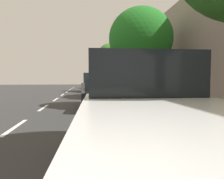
# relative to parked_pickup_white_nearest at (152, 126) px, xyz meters

# --- Properties ---
(ground) EXTENTS (73.84, 73.84, 0.00)m
(ground) POSITION_rel_parked_pickup_white_nearest_xyz_m (-0.60, 13.35, -0.90)
(ground) COLOR #343434
(sidewalk) EXTENTS (3.26, 46.15, 0.16)m
(sidewalk) POSITION_rel_parked_pickup_white_nearest_xyz_m (2.75, 13.35, -0.82)
(sidewalk) COLOR #A39E9C
(sidewalk) RESTS_ON ground
(curb_edge) EXTENTS (0.16, 46.15, 0.16)m
(curb_edge) POSITION_rel_parked_pickup_white_nearest_xyz_m (1.03, 13.35, -0.82)
(curb_edge) COLOR gray
(curb_edge) RESTS_ON ground
(lane_stripe_centre) EXTENTS (0.14, 44.20, 0.01)m
(lane_stripe_centre) POSITION_rel_parked_pickup_white_nearest_xyz_m (-3.15, 12.37, -0.90)
(lane_stripe_centre) COLOR white
(lane_stripe_centre) RESTS_ON ground
(lane_stripe_bike_edge) EXTENTS (0.12, 46.15, 0.01)m
(lane_stripe_bike_edge) POSITION_rel_parked_pickup_white_nearest_xyz_m (-0.44, 13.35, -0.90)
(lane_stripe_bike_edge) COLOR white
(lane_stripe_bike_edge) RESTS_ON ground
(building_facade) EXTENTS (0.50, 46.15, 5.98)m
(building_facade) POSITION_rel_parked_pickup_white_nearest_xyz_m (4.63, 13.35, 2.09)
(building_facade) COLOR gray
(building_facade) RESTS_ON ground
(parked_pickup_white_nearest) EXTENTS (2.17, 5.37, 1.95)m
(parked_pickup_white_nearest) POSITION_rel_parked_pickup_white_nearest_xyz_m (0.00, 0.00, 0.00)
(parked_pickup_white_nearest) COLOR white
(parked_pickup_white_nearest) RESTS_ON ground
(parked_sedan_black_second) EXTENTS (1.91, 4.44, 1.52)m
(parked_sedan_black_second) POSITION_rel_parked_pickup_white_nearest_xyz_m (-0.17, 8.01, -0.15)
(parked_sedan_black_second) COLOR black
(parked_sedan_black_second) RESTS_ON ground
(parked_suv_grey_mid) EXTENTS (2.18, 4.80, 1.99)m
(parked_suv_grey_mid) POSITION_rel_parked_pickup_white_nearest_xyz_m (-0.18, 14.24, 0.13)
(parked_suv_grey_mid) COLOR slate
(parked_suv_grey_mid) RESTS_ON ground
(parked_suv_dark_blue_far) EXTENTS (2.15, 4.79, 1.99)m
(parked_suv_dark_blue_far) POSITION_rel_parked_pickup_white_nearest_xyz_m (0.07, 20.80, 0.13)
(parked_suv_dark_blue_far) COLOR navy
(parked_suv_dark_blue_far) RESTS_ON ground
(parked_sedan_tan_farthest) EXTENTS (2.06, 4.51, 1.52)m
(parked_sedan_tan_farthest) POSITION_rel_parked_pickup_white_nearest_xyz_m (-0.14, 29.26, -0.15)
(parked_sedan_tan_farthest) COLOR tan
(parked_sedan_tan_farthest) RESTS_ON ground
(bicycle_at_curb) EXTENTS (1.71, 0.46, 0.73)m
(bicycle_at_curb) POSITION_rel_parked_pickup_white_nearest_xyz_m (0.57, 3.80, -0.54)
(bicycle_at_curb) COLOR black
(bicycle_at_curb) RESTS_ON ground
(cyclist_with_backpack) EXTENTS (0.46, 0.61, 1.61)m
(cyclist_with_backpack) POSITION_rel_parked_pickup_white_nearest_xyz_m (0.80, 3.36, 0.07)
(cyclist_with_backpack) COLOR #C6B284
(cyclist_with_backpack) RESTS_ON ground
(street_tree_far_end) EXTENTS (3.42, 3.42, 5.18)m
(street_tree_far_end) POSITION_rel_parked_pickup_white_nearest_xyz_m (2.03, 7.92, 2.77)
(street_tree_far_end) COLOR #4A382D
(street_tree_far_end) RESTS_ON sidewalk
(street_tree_corner) EXTENTS (3.06, 3.06, 5.55)m
(street_tree_corner) POSITION_rel_parked_pickup_white_nearest_xyz_m (2.03, 20.71, 3.50)
(street_tree_corner) COLOR #4F3727
(street_tree_corner) RESTS_ON sidewalk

